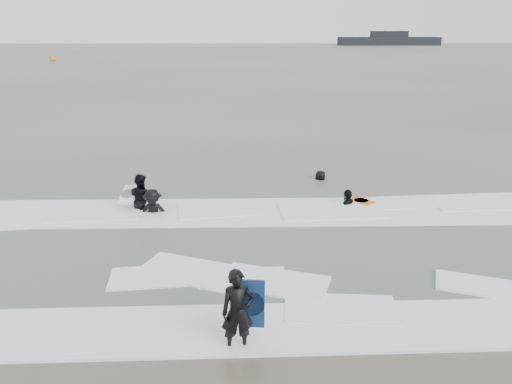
{
  "coord_description": "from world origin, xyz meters",
  "views": [
    {
      "loc": [
        -0.33,
        -9.38,
        5.94
      ],
      "look_at": [
        0.0,
        5.0,
        1.1
      ],
      "focal_mm": 35.0,
      "sensor_mm": 36.0,
      "label": 1
    }
  ],
  "objects_px": {
    "surfer_centre": "(238,349)",
    "surfer_right_far": "(320,181)",
    "surfer_breaker": "(153,215)",
    "surfer_wading": "(142,209)",
    "vessel_horizon": "(389,40)",
    "surfer_right_near": "(348,206)",
    "buoy": "(52,58)"
  },
  "relations": [
    {
      "from": "surfer_centre",
      "to": "surfer_right_far",
      "type": "distance_m",
      "value": 11.35
    },
    {
      "from": "surfer_breaker",
      "to": "surfer_right_far",
      "type": "relative_size",
      "value": 1.11
    },
    {
      "from": "surfer_wading",
      "to": "vessel_horizon",
      "type": "bearing_deg",
      "value": -74.93
    },
    {
      "from": "surfer_breaker",
      "to": "vessel_horizon",
      "type": "xyz_separation_m",
      "value": [
        46.25,
        139.02,
        1.51
      ]
    },
    {
      "from": "surfer_breaker",
      "to": "surfer_right_far",
      "type": "bearing_deg",
      "value": 30.29
    },
    {
      "from": "surfer_centre",
      "to": "surfer_wading",
      "type": "distance_m",
      "value": 8.45
    },
    {
      "from": "surfer_centre",
      "to": "surfer_right_near",
      "type": "xyz_separation_m",
      "value": [
        3.7,
        7.94,
        0.0
      ]
    },
    {
      "from": "buoy",
      "to": "vessel_horizon",
      "type": "xyz_separation_m",
      "value": [
        76.1,
        65.34,
        1.09
      ]
    },
    {
      "from": "surfer_right_near",
      "to": "surfer_centre",
      "type": "bearing_deg",
      "value": 14.2
    },
    {
      "from": "vessel_horizon",
      "to": "surfer_right_near",
      "type": "bearing_deg",
      "value": -106.01
    },
    {
      "from": "surfer_breaker",
      "to": "vessel_horizon",
      "type": "height_order",
      "value": "vessel_horizon"
    },
    {
      "from": "surfer_centre",
      "to": "vessel_horizon",
      "type": "relative_size",
      "value": 0.06
    },
    {
      "from": "surfer_wading",
      "to": "surfer_right_far",
      "type": "distance_m",
      "value": 7.24
    },
    {
      "from": "surfer_wading",
      "to": "surfer_right_far",
      "type": "height_order",
      "value": "surfer_wading"
    },
    {
      "from": "surfer_centre",
      "to": "surfer_right_far",
      "type": "bearing_deg",
      "value": 64.71
    },
    {
      "from": "surfer_wading",
      "to": "buoy",
      "type": "xyz_separation_m",
      "value": [
        -29.38,
        73.15,
        0.42
      ]
    },
    {
      "from": "surfer_right_near",
      "to": "vessel_horizon",
      "type": "distance_m",
      "value": 143.9
    },
    {
      "from": "buoy",
      "to": "surfer_right_far",
      "type": "bearing_deg",
      "value": -62.85
    },
    {
      "from": "surfer_breaker",
      "to": "vessel_horizon",
      "type": "distance_m",
      "value": 146.52
    },
    {
      "from": "surfer_right_near",
      "to": "surfer_right_far",
      "type": "relative_size",
      "value": 1.12
    },
    {
      "from": "buoy",
      "to": "vessel_horizon",
      "type": "height_order",
      "value": "vessel_horizon"
    },
    {
      "from": "surfer_wading",
      "to": "surfer_right_near",
      "type": "bearing_deg",
      "value": -144.82
    },
    {
      "from": "buoy",
      "to": "vessel_horizon",
      "type": "distance_m",
      "value": 100.31
    },
    {
      "from": "surfer_centre",
      "to": "surfer_right_near",
      "type": "distance_m",
      "value": 8.76
    },
    {
      "from": "surfer_wading",
      "to": "vessel_horizon",
      "type": "relative_size",
      "value": 0.06
    },
    {
      "from": "surfer_wading",
      "to": "buoy",
      "type": "relative_size",
      "value": 1.09
    },
    {
      "from": "surfer_wading",
      "to": "surfer_right_near",
      "type": "relative_size",
      "value": 1.03
    },
    {
      "from": "surfer_right_near",
      "to": "vessel_horizon",
      "type": "xyz_separation_m",
      "value": [
        39.68,
        138.31,
        1.51
      ]
    },
    {
      "from": "surfer_centre",
      "to": "buoy",
      "type": "xyz_separation_m",
      "value": [
        -32.72,
        80.91,
        0.42
      ]
    },
    {
      "from": "surfer_right_near",
      "to": "buoy",
      "type": "xyz_separation_m",
      "value": [
        -36.42,
        72.97,
        0.42
      ]
    },
    {
      "from": "surfer_breaker",
      "to": "buoy",
      "type": "bearing_deg",
      "value": 111.16
    },
    {
      "from": "surfer_right_far",
      "to": "buoy",
      "type": "bearing_deg",
      "value": -109.8
    }
  ]
}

